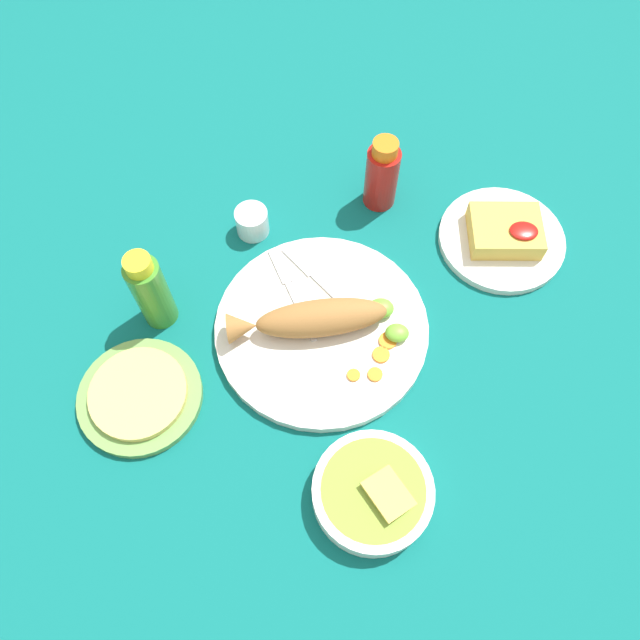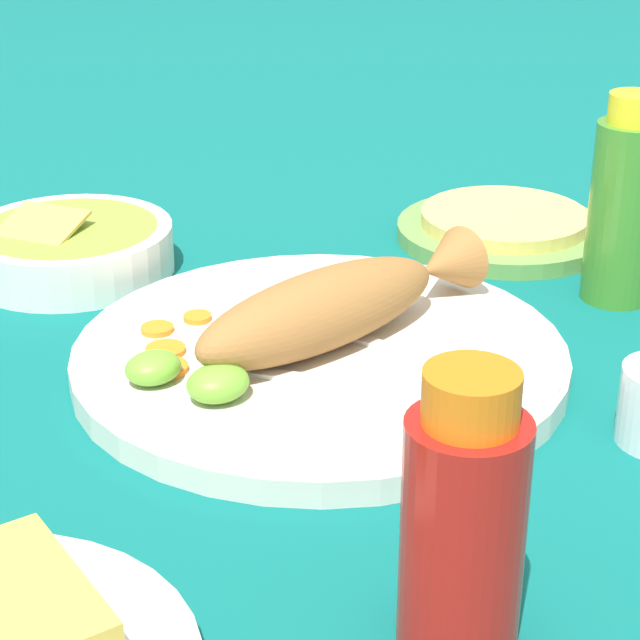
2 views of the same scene
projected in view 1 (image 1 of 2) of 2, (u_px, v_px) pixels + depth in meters
The scene contains 19 objects.
ground_plane at pixel (320, 331), 1.01m from camera, with size 4.00×4.00×0.00m, color #0C605B.
main_plate at pixel (320, 328), 1.00m from camera, with size 0.34×0.34×0.02m, color silver.
fried_fish at pixel (309, 319), 0.97m from camera, with size 0.25×0.09×0.05m.
fork_near at pixel (288, 287), 1.02m from camera, with size 0.08×0.18×0.00m.
fork_far at pixel (315, 278), 1.03m from camera, with size 0.13×0.15×0.00m.
carrot_slice_near at pixel (373, 374), 0.95m from camera, with size 0.02×0.02×0.00m, color orange.
carrot_slice_mid at pixel (352, 375), 0.95m from camera, with size 0.02×0.02×0.00m, color orange.
carrot_slice_far at pixel (386, 341), 0.98m from camera, with size 0.03×0.03×0.00m, color orange.
carrot_slice_extra at pixel (379, 355), 0.97m from camera, with size 0.03×0.03×0.00m, color orange.
lime_wedge_main at pixel (395, 333), 0.98m from camera, with size 0.04×0.03×0.02m, color #6BB233.
lime_wedge_side at pixel (379, 308), 1.00m from camera, with size 0.04×0.04×0.02m, color #6BB233.
hot_sauce_bottle_red at pixel (380, 175), 1.07m from camera, with size 0.06×0.06×0.14m.
hot_sauce_bottle_green at pixel (149, 291), 0.95m from camera, with size 0.05×0.05×0.16m.
salt_cup at pixel (251, 223), 1.08m from camera, with size 0.06×0.06×0.05m.
side_plate_fries at pixel (500, 239), 1.08m from camera, with size 0.22×0.22×0.01m, color silver.
fries_pile at pixel (504, 231), 1.06m from camera, with size 0.12×0.10×0.04m.
guacamole_bowl at pixel (371, 492), 0.87m from camera, with size 0.17×0.17×0.05m.
tortilla_plate at pixel (139, 396), 0.95m from camera, with size 0.19×0.19×0.01m, color #6B9E4C.
tortilla_stack at pixel (136, 393), 0.94m from camera, with size 0.15×0.15×0.01m, color #E0C666.
Camera 1 is at (0.00, -0.45, 0.90)m, focal length 35.00 mm.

